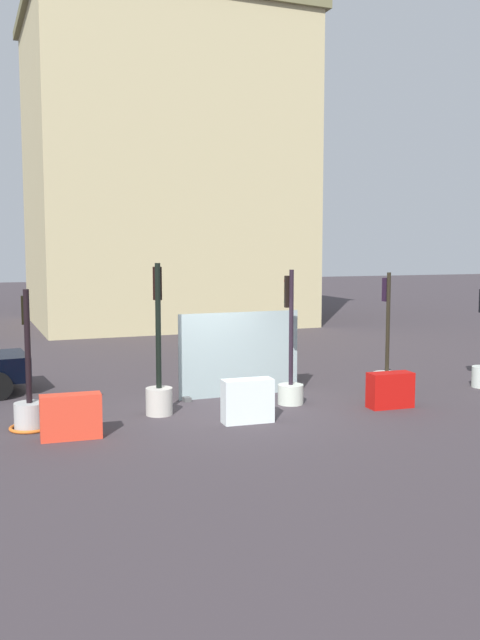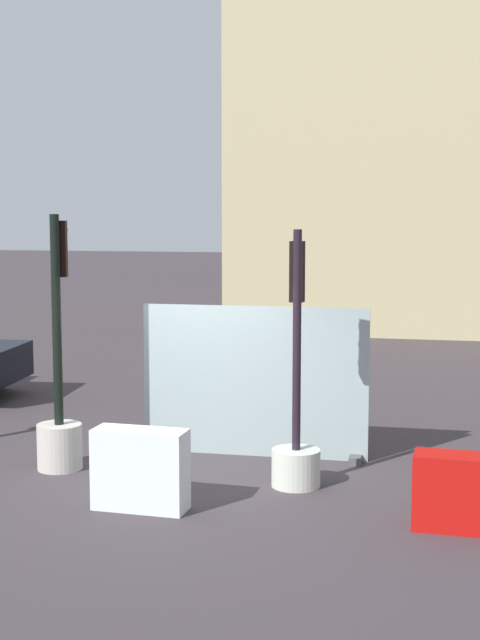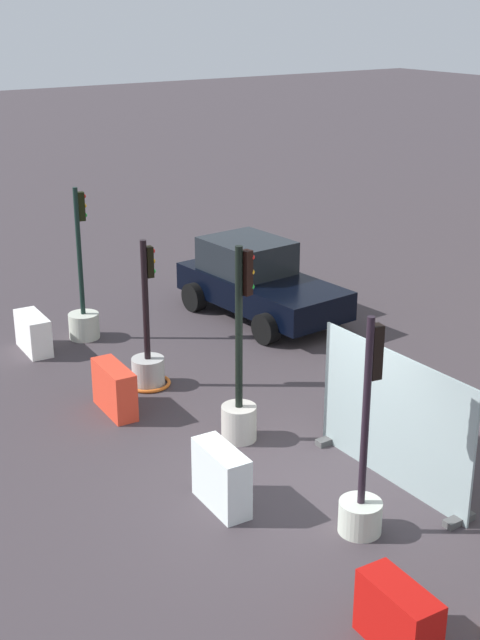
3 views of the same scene
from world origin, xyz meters
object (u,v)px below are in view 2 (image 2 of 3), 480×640
(traffic_light_3, at_px, (296,433))
(traffic_light_2, at_px, (59,414))
(construction_barrier_2, at_px, (140,469))
(construction_barrier_3, at_px, (463,493))

(traffic_light_3, bearing_deg, traffic_light_2, 177.96)
(construction_barrier_2, distance_m, construction_barrier_3, 3.49)
(traffic_light_2, distance_m, construction_barrier_3, 5.17)
(traffic_light_2, relative_size, traffic_light_3, 1.06)
(traffic_light_2, relative_size, construction_barrier_2, 3.05)
(traffic_light_3, xyz_separation_m, construction_barrier_2, (-1.56, -1.22, -0.20))
(traffic_light_2, height_order, construction_barrier_2, traffic_light_2)
(traffic_light_3, height_order, construction_barrier_2, traffic_light_3)
(traffic_light_3, distance_m, construction_barrier_3, 2.26)
(traffic_light_2, xyz_separation_m, traffic_light_3, (3.08, -0.11, -0.06))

